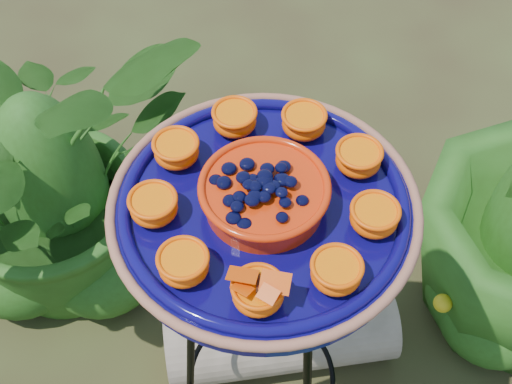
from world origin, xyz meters
TOP-DOWN VIEW (x-y plane):
  - tripod_stand at (0.12, 0.10)m, footprint 0.38×0.38m
  - feeder_dish at (0.12, 0.10)m, footprint 0.53×0.53m
  - driftwood_log at (0.12, 0.32)m, footprint 0.64×0.43m
  - shrub_back_left at (-0.55, 0.47)m, footprint 1.00×1.03m

SIDE VIEW (x-z plane):
  - driftwood_log at x=0.12m, z-range 0.00..0.20m
  - shrub_back_left at x=-0.55m, z-range 0.00..0.87m
  - tripod_stand at x=0.12m, z-range 0.10..1.02m
  - feeder_dish at x=0.12m, z-range 0.91..1.02m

